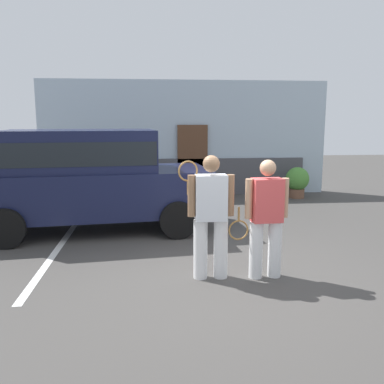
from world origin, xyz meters
TOP-DOWN VIEW (x-y plane):
  - ground_plane at (0.00, 0.00)m, footprint 40.00×40.00m
  - parking_stripe_0 at (-2.71, 1.50)m, footprint 0.12×4.40m
  - house_frontage at (0.00, 6.88)m, footprint 8.57×0.40m
  - parked_suv at (-2.30, 2.86)m, footprint 4.77×2.54m
  - tennis_player_man at (-0.22, 0.01)m, footprint 0.79×0.28m
  - tennis_player_woman at (0.56, -0.04)m, footprint 0.89×0.29m
  - potted_plant_by_porch at (3.18, 5.91)m, footprint 0.68×0.68m

SIDE VIEW (x-z plane):
  - ground_plane at x=0.00m, z-range 0.00..0.00m
  - parking_stripe_0 at x=-2.71m, z-range 0.00..0.01m
  - potted_plant_by_porch at x=3.18m, z-range 0.05..0.95m
  - tennis_player_woman at x=0.56m, z-range 0.03..1.73m
  - tennis_player_man at x=-0.22m, z-range 0.04..1.81m
  - parked_suv at x=-2.30m, z-range 0.12..2.17m
  - house_frontage at x=0.00m, z-range -0.10..3.30m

